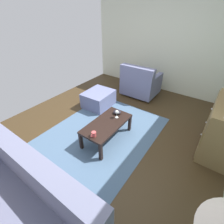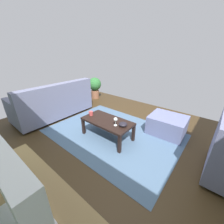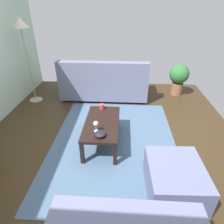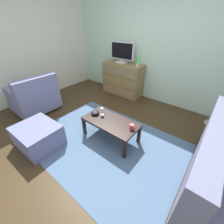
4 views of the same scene
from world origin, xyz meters
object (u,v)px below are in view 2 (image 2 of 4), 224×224
(wine_glass, at_px, (116,120))
(couch_large, at_px, (54,104))
(bowl_decorative, at_px, (123,124))
(coffee_table, at_px, (107,122))
(potted_plant, at_px, (95,86))
(ottoman, at_px, (167,125))
(tv, at_px, (7,182))
(mug, at_px, (91,113))

(wine_glass, xyz_separation_m, couch_large, (1.92, 0.08, -0.15))
(bowl_decorative, height_order, couch_large, couch_large)
(coffee_table, bearing_deg, couch_large, 4.42)
(potted_plant, bearing_deg, bowl_decorative, 146.07)
(coffee_table, relative_size, bowl_decorative, 6.47)
(bowl_decorative, height_order, ottoman, bowl_decorative)
(tv, bearing_deg, coffee_table, -59.56)
(potted_plant, bearing_deg, wine_glass, 143.53)
(bowl_decorative, bearing_deg, mug, 4.37)
(wine_glass, bearing_deg, coffee_table, -12.46)
(tv, distance_m, wine_glass, 1.95)
(coffee_table, xyz_separation_m, ottoman, (-0.85, -0.90, -0.14))
(tv, xyz_separation_m, bowl_decorative, (0.66, -1.73, -0.75))
(bowl_decorative, height_order, potted_plant, potted_plant)
(tv, xyz_separation_m, mug, (1.41, -1.68, -0.74))
(coffee_table, bearing_deg, mug, 6.09)
(couch_large, distance_m, potted_plant, 1.71)
(couch_large, distance_m, ottoman, 2.73)
(couch_large, bearing_deg, coffee_table, -175.58)
(couch_large, height_order, potted_plant, couch_large)
(ottoman, distance_m, potted_plant, 2.87)
(mug, relative_size, bowl_decorative, 0.75)
(coffee_table, xyz_separation_m, couch_large, (1.68, 0.13, 0.01))
(mug, bearing_deg, coffee_table, -173.91)
(mug, distance_m, bowl_decorative, 0.76)
(wine_glass, height_order, ottoman, wine_glass)
(coffee_table, distance_m, mug, 0.42)
(ottoman, bearing_deg, bowl_decorative, 60.84)
(wine_glass, distance_m, couch_large, 1.92)
(coffee_table, bearing_deg, bowl_decorative, -177.60)
(tv, height_order, potted_plant, tv)
(tv, distance_m, ottoman, 2.80)
(tv, relative_size, bowl_decorative, 4.56)
(wine_glass, xyz_separation_m, potted_plant, (2.18, -1.61, -0.06))
(bowl_decorative, bearing_deg, wine_glass, 30.86)
(couch_large, bearing_deg, mug, -176.12)
(tv, relative_size, coffee_table, 0.70)
(mug, bearing_deg, couch_large, 3.88)
(tv, height_order, mug, tv)
(ottoman, bearing_deg, potted_plant, -13.22)
(mug, bearing_deg, wine_glass, 179.10)
(bowl_decorative, distance_m, couch_large, 2.04)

